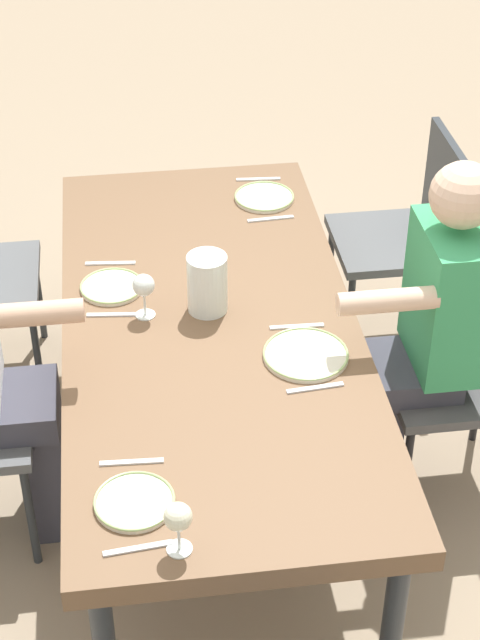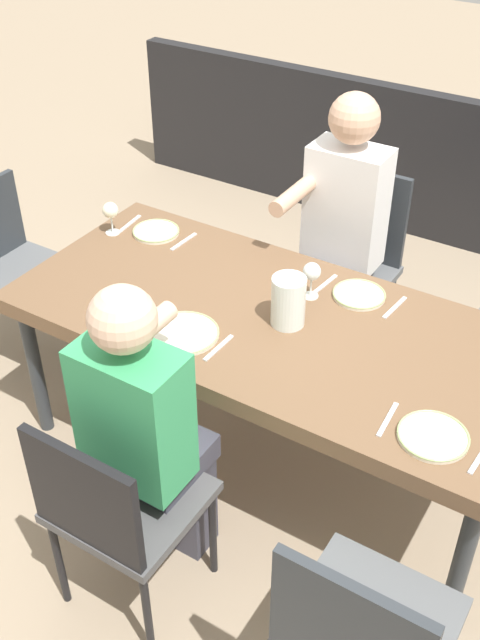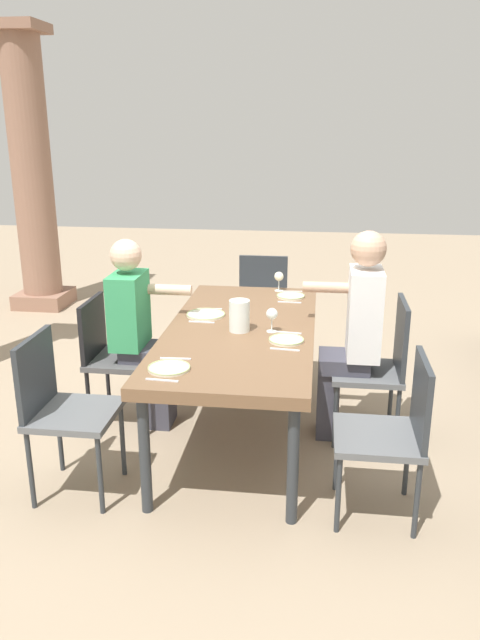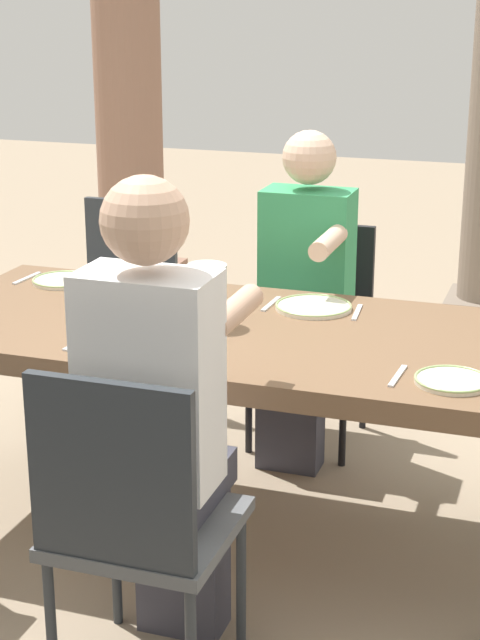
% 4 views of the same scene
% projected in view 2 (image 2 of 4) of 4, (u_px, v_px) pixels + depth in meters
% --- Properties ---
extents(ground_plane, '(16.00, 16.00, 0.00)m').
position_uv_depth(ground_plane, '(268.00, 453.00, 3.27)').
color(ground_plane, gray).
extents(dining_table, '(2.02, 0.92, 0.74)m').
position_uv_depth(dining_table, '(271.00, 330.00, 2.87)').
color(dining_table, brown).
rests_on(dining_table, ground).
extents(chair_west_north, '(0.44, 0.44, 0.90)m').
position_uv_depth(chair_west_north, '(362.00, 635.00, 2.02)').
color(chair_west_north, '#5B5E61').
rests_on(chair_west_north, ground).
extents(chair_mid_north, '(0.44, 0.44, 0.86)m').
position_uv_depth(chair_mid_north, '(115.00, 506.00, 2.40)').
color(chair_mid_north, '#4F4F50').
rests_on(chair_mid_north, ground).
extents(chair_mid_south, '(0.44, 0.44, 0.92)m').
position_uv_depth(chair_mid_south, '(351.00, 256.00, 3.59)').
color(chair_mid_south, '#5B5E61').
rests_on(chair_mid_south, ground).
extents(chair_head_east, '(0.44, 0.44, 0.87)m').
position_uv_depth(chair_head_east, '(10.00, 261.00, 3.57)').
color(chair_head_east, '#5B5E61').
rests_on(chair_head_east, ground).
extents(diner_woman_green, '(0.35, 0.49, 1.27)m').
position_uv_depth(diner_woman_green, '(149.00, 430.00, 2.43)').
color(diner_woman_green, '#3F3F4C').
rests_on(diner_woman_green, ground).
extents(diner_man_white, '(0.35, 0.50, 1.35)m').
position_uv_depth(diner_man_white, '(338.00, 234.00, 3.35)').
color(diner_man_white, '#3F3F4C').
rests_on(diner_man_white, ground).
extents(patio_railing, '(4.42, 0.10, 0.90)m').
position_uv_depth(patio_railing, '(452.00, 173.00, 4.48)').
color(patio_railing, black).
rests_on(patio_railing, ground).
extents(plate_0, '(0.22, 0.22, 0.02)m').
position_uv_depth(plate_0, '(433.00, 436.00, 2.32)').
color(plate_0, silver).
rests_on(plate_0, dining_table).
extents(spoon_0, '(0.03, 0.17, 0.01)m').
position_uv_depth(spoon_0, '(388.00, 419.00, 2.39)').
color(spoon_0, silver).
rests_on(spoon_0, dining_table).
extents(plate_1, '(0.21, 0.21, 0.02)m').
position_uv_depth(plate_1, '(359.00, 295.00, 2.94)').
color(plate_1, silver).
rests_on(plate_1, dining_table).
extents(wine_glass_1, '(0.07, 0.07, 0.15)m').
position_uv_depth(wine_glass_1, '(312.00, 273.00, 2.88)').
color(wine_glass_1, white).
rests_on(wine_glass_1, dining_table).
extents(fork_1, '(0.03, 0.17, 0.01)m').
position_uv_depth(fork_1, '(395.00, 308.00, 2.88)').
color(fork_1, silver).
rests_on(fork_1, dining_table).
extents(spoon_1, '(0.03, 0.17, 0.01)m').
position_uv_depth(spoon_1, '(325.00, 285.00, 3.01)').
color(spoon_1, silver).
rests_on(spoon_1, dining_table).
extents(plate_2, '(0.26, 0.26, 0.02)m').
position_uv_depth(plate_2, '(184.00, 333.00, 2.74)').
color(plate_2, silver).
rests_on(plate_2, dining_table).
extents(fork_2, '(0.02, 0.17, 0.01)m').
position_uv_depth(fork_2, '(218.00, 348.00, 2.68)').
color(fork_2, silver).
rests_on(fork_2, dining_table).
extents(spoon_2, '(0.03, 0.17, 0.01)m').
position_uv_depth(spoon_2, '(151.00, 321.00, 2.81)').
color(spoon_2, silver).
rests_on(spoon_2, dining_table).
extents(plate_3, '(0.21, 0.21, 0.02)m').
position_uv_depth(plate_3, '(156.00, 231.00, 3.34)').
color(plate_3, silver).
rests_on(plate_3, dining_table).
extents(wine_glass_3, '(0.07, 0.07, 0.15)m').
position_uv_depth(wine_glass_3, '(110.00, 211.00, 3.28)').
color(wine_glass_3, white).
rests_on(wine_glass_3, dining_table).
extents(fork_3, '(0.03, 0.17, 0.01)m').
position_uv_depth(fork_3, '(184.00, 242.00, 3.28)').
color(fork_3, silver).
rests_on(fork_3, dining_table).
extents(spoon_3, '(0.03, 0.17, 0.01)m').
position_uv_depth(spoon_3, '(130.00, 224.00, 3.41)').
color(spoon_3, silver).
rests_on(spoon_3, dining_table).
extents(water_pitcher, '(0.13, 0.13, 0.20)m').
position_uv_depth(water_pitcher, '(288.00, 304.00, 2.75)').
color(water_pitcher, white).
rests_on(water_pitcher, dining_table).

